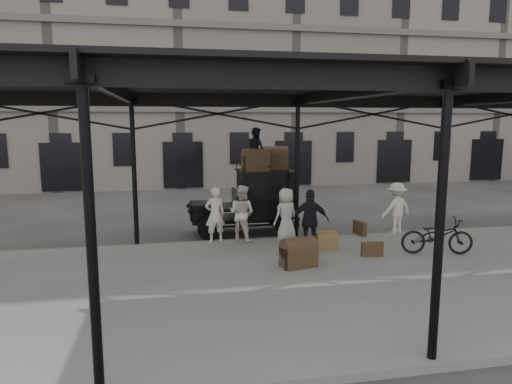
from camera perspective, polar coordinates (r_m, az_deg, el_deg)
ground at (r=13.08m, az=7.45°, el=-8.27°), size 120.00×120.00×0.00m
platform at (r=11.27m, az=10.69°, el=-10.79°), size 28.00×8.00×0.15m
canopy at (r=10.91m, az=10.84°, el=12.71°), size 22.50×9.00×4.74m
building_frontage at (r=30.28m, az=-3.35°, el=14.86°), size 64.00×8.00×14.00m
taxi at (r=15.62m, az=0.07°, el=-0.84°), size 3.65×1.55×2.18m
porter_left at (r=14.01m, az=-5.14°, el=-2.83°), size 0.69×0.52×1.71m
porter_midleft at (r=14.10m, az=-1.81°, el=-2.65°), size 1.07×1.04×1.74m
porter_centre at (r=14.13m, az=3.77°, el=-2.83°), size 0.95×0.81×1.65m
porter_official at (r=13.06m, az=6.82°, el=-3.56°), size 1.12×0.69×1.78m
porter_right at (r=15.76m, az=17.14°, el=-1.92°), size 1.21×0.87×1.69m
bicycle at (r=13.73m, az=21.69°, el=-5.12°), size 2.07×1.14×1.03m
porter_roof at (r=15.32m, az=0.03°, el=5.38°), size 0.73×0.83×1.45m
steamer_trunk_roof_near at (r=15.19m, az=-0.05°, el=3.80°), size 0.93×0.65×0.63m
steamer_trunk_roof_far at (r=15.79m, az=2.32°, el=4.05°), size 0.97×0.67×0.67m
steamer_trunk_platform at (r=11.79m, az=5.33°, el=-7.77°), size 0.96×0.71×0.64m
wicker_hamper at (r=13.47m, az=8.77°, el=-6.02°), size 0.65×0.52×0.50m
suitcase_upright at (r=15.33m, az=12.82°, el=-4.40°), size 0.24×0.62×0.45m
suitcase_flat at (r=13.01m, az=14.31°, el=-6.96°), size 0.61×0.20×0.40m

